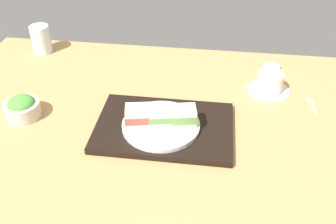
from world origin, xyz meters
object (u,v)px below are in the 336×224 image
object	(u,v)px
salad_bowl	(22,107)
teaspoon	(311,101)
small_sauce_dish	(272,67)
sandwich_plate	(161,125)
drinking_glass	(41,39)
coffee_cup	(270,83)
sandwich_near	(138,116)
sandwich_middle	(161,116)
sandwich_far	(184,116)

from	to	relation	value
salad_bowl	teaspoon	size ratio (longest dim) A/B	1.15
salad_bowl	small_sauce_dish	world-z (taller)	salad_bowl
sandwich_plate	drinking_glass	bearing A→B (deg)	141.18
sandwich_plate	salad_bowl	distance (cm)	42.11
salad_bowl	coffee_cup	size ratio (longest dim) A/B	0.76
sandwich_plate	sandwich_near	size ratio (longest dim) A/B	2.73
sandwich_middle	sandwich_far	size ratio (longest dim) A/B	0.95
sandwich_far	small_sauce_dish	size ratio (longest dim) A/B	1.41
salad_bowl	sandwich_far	bearing A→B (deg)	-1.28
sandwich_near	salad_bowl	xyz separation A→B (cm)	(-35.76, 3.16, -2.78)
salad_bowl	drinking_glass	distance (cm)	41.33
coffee_cup	small_sauce_dish	size ratio (longest dim) A/B	2.42
coffee_cup	small_sauce_dish	xyz separation A→B (cm)	(2.56, 15.20, -2.52)
salad_bowl	sandwich_near	bearing A→B (deg)	-5.05
salad_bowl	coffee_cup	xyz separation A→B (cm)	(74.17, 23.65, -0.17)
sandwich_near	small_sauce_dish	distance (cm)	58.94
sandwich_near	sandwich_far	xyz separation A→B (cm)	(12.59, 2.08, -0.25)
sandwich_far	coffee_cup	size ratio (longest dim) A/B	0.58
small_sauce_dish	teaspoon	size ratio (longest dim) A/B	0.63
coffee_cup	teaspoon	bearing A→B (deg)	-21.26
sandwich_plate	teaspoon	bearing A→B (deg)	24.65
sandwich_near	coffee_cup	world-z (taller)	sandwich_near
sandwich_near	teaspoon	bearing A→B (deg)	22.93
sandwich_middle	coffee_cup	bearing A→B (deg)	38.73
sandwich_plate	drinking_glass	size ratio (longest dim) A/B	2.08
sandwich_middle	salad_bowl	distance (cm)	42.19
salad_bowl	coffee_cup	bearing A→B (deg)	17.68
salad_bowl	small_sauce_dish	distance (cm)	86.05
sandwich_plate	sandwich_far	bearing A→B (deg)	9.39
sandwich_near	teaspoon	xyz separation A→B (cm)	(51.42, 21.75, -5.62)
sandwich_plate	drinking_glass	distance (cm)	67.21
sandwich_middle	teaspoon	xyz separation A→B (cm)	(45.12, 20.71, -5.54)
sandwich_near	teaspoon	distance (cm)	56.11
sandwich_middle	sandwich_far	bearing A→B (deg)	9.39
salad_bowl	drinking_glass	bearing A→B (deg)	104.41
coffee_cup	sandwich_middle	bearing A→B (deg)	-141.27
drinking_glass	teaspoon	distance (cm)	99.89
sandwich_far	sandwich_middle	bearing A→B (deg)	-170.61
sandwich_near	sandwich_far	bearing A→B (deg)	9.39
drinking_glass	small_sauce_dish	xyz separation A→B (cm)	(87.00, -1.13, -4.79)
coffee_cup	teaspoon	distance (cm)	14.20
sandwich_far	salad_bowl	xyz separation A→B (cm)	(-48.35, 1.08, -2.53)
sandwich_middle	salad_bowl	world-z (taller)	sandwich_middle
sandwich_near	sandwich_plate	bearing A→B (deg)	9.39
drinking_glass	teaspoon	xyz separation A→B (cm)	(97.44, -21.39, -4.93)
sandwich_near	coffee_cup	xyz separation A→B (cm)	(38.42, 26.81, -2.95)
salad_bowl	sandwich_middle	bearing A→B (deg)	-2.88
sandwich_plate	sandwich_far	distance (cm)	7.13
sandwich_far	salad_bowl	distance (cm)	48.43
sandwich_near	salad_bowl	distance (cm)	36.00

